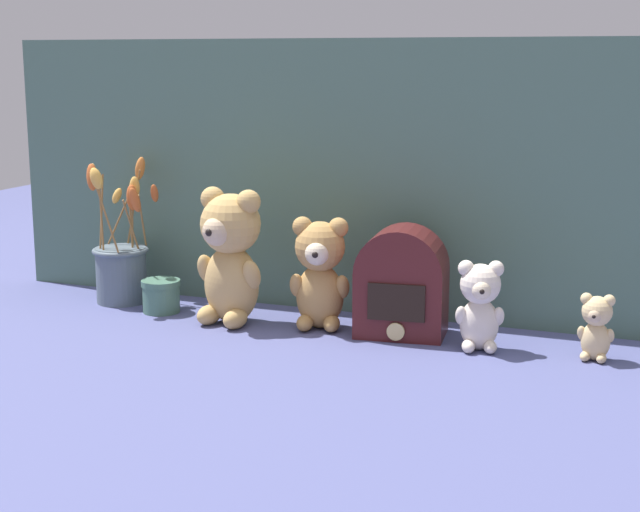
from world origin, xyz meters
TOP-DOWN VIEW (x-y plane):
  - ground_plane at (0.00, 0.00)m, footprint 4.00×4.00m
  - backdrop_wall at (0.00, 0.17)m, footprint 1.62×0.02m
  - teddy_bear_large at (-0.19, -0.01)m, footprint 0.16×0.14m
  - teddy_bear_medium at (0.00, 0.02)m, footprint 0.13×0.12m
  - teddy_bear_small at (0.34, -0.02)m, footprint 0.10×0.09m
  - teddy_bear_tiny at (0.55, 0.00)m, footprint 0.07×0.06m
  - flower_vase at (-0.50, 0.06)m, footprint 0.16×0.18m
  - vintage_radio at (0.17, 0.03)m, footprint 0.19×0.14m
  - decorative_tin_tall at (-0.37, 0.01)m, footprint 0.09×0.09m

SIDE VIEW (x-z plane):
  - ground_plane at x=0.00m, z-range 0.00..0.00m
  - decorative_tin_tall at x=-0.37m, z-range 0.00..0.07m
  - teddy_bear_tiny at x=0.55m, z-range 0.00..0.13m
  - teddy_bear_small at x=0.34m, z-range 0.00..0.18m
  - flower_vase at x=-0.50m, z-range -0.07..0.26m
  - vintage_radio at x=0.17m, z-range -0.01..0.21m
  - teddy_bear_medium at x=0.00m, z-range 0.01..0.24m
  - teddy_bear_large at x=-0.19m, z-range 0.01..0.29m
  - backdrop_wall at x=0.00m, z-range 0.00..0.59m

